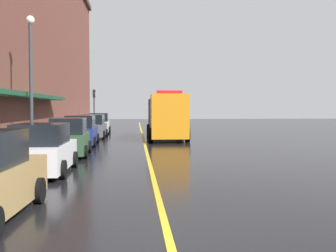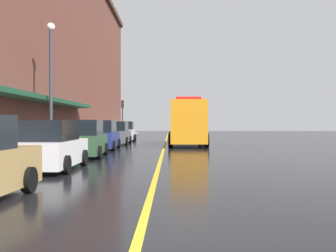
{
  "view_description": "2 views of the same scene",
  "coord_description": "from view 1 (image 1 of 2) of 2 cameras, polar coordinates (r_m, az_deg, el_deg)",
  "views": [
    {
      "loc": [
        -0.6,
        -6.47,
        2.38
      ],
      "look_at": [
        1.22,
        16.55,
        1.36
      ],
      "focal_mm": 44.09,
      "sensor_mm": 36.0,
      "label": 1
    },
    {
      "loc": [
        0.48,
        -5.68,
        1.71
      ],
      "look_at": [
        0.28,
        21.48,
        1.52
      ],
      "focal_mm": 41.98,
      "sensor_mm": 36.0,
      "label": 2
    }
  ],
  "objects": [
    {
      "name": "sidewalk_left",
      "position": [
        32.05,
        -14.59,
        -1.67
      ],
      "size": [
        2.4,
        70.0,
        0.15
      ],
      "primitive_type": "cube",
      "color": "#9E9B93",
      "rests_on": "ground"
    },
    {
      "name": "street_lamp_left",
      "position": [
        22.5,
        -18.43,
        7.55
      ],
      "size": [
        0.44,
        0.44,
        6.94
      ],
      "color": "#33383D",
      "rests_on": "sidewalk_left"
    },
    {
      "name": "traffic_light_near",
      "position": [
        47.82,
        -10.17,
        3.42
      ],
      "size": [
        0.38,
        0.36,
        4.3
      ],
      "color": "#232326",
      "rests_on": "sidewalk_left"
    },
    {
      "name": "utility_truck",
      "position": [
        31.56,
        -0.27,
        1.3
      ],
      "size": [
        2.89,
        9.22,
        3.56
      ],
      "rotation": [
        0.0,
        0.0,
        -1.58
      ],
      "color": "orange",
      "rests_on": "ground"
    },
    {
      "name": "parked_car_1",
      "position": [
        15.64,
        -16.98,
        -3.21
      ],
      "size": [
        2.1,
        4.42,
        1.81
      ],
      "rotation": [
        0.0,
        0.0,
        1.57
      ],
      "color": "silver",
      "rests_on": "ground"
    },
    {
      "name": "lane_center_stripe",
      "position": [
        31.57,
        -3.43,
        -1.79
      ],
      "size": [
        0.16,
        70.0,
        0.01
      ],
      "primitive_type": "cube",
      "color": "gold",
      "rests_on": "ground"
    },
    {
      "name": "parked_car_2",
      "position": [
        20.94,
        -13.49,
        -1.67
      ],
      "size": [
        2.07,
        4.21,
        1.88
      ],
      "rotation": [
        0.0,
        0.0,
        1.61
      ],
      "color": "#2D5133",
      "rests_on": "ground"
    },
    {
      "name": "parked_car_4",
      "position": [
        33.02,
        -10.37,
        -0.14
      ],
      "size": [
        2.15,
        4.34,
        1.86
      ],
      "rotation": [
        0.0,
        0.0,
        1.56
      ],
      "color": "#595B60",
      "rests_on": "ground"
    },
    {
      "name": "parked_car_5",
      "position": [
        38.84,
        -9.48,
        0.28
      ],
      "size": [
        2.13,
        4.17,
        1.89
      ],
      "rotation": [
        0.0,
        0.0,
        1.61
      ],
      "color": "silver",
      "rests_on": "ground"
    },
    {
      "name": "ground_plane",
      "position": [
        31.57,
        -3.43,
        -1.8
      ],
      "size": [
        112.0,
        112.0,
        0.0
      ],
      "primitive_type": "plane",
      "color": "black"
    },
    {
      "name": "parking_meter_0",
      "position": [
        18.04,
        -19.8,
        -1.81
      ],
      "size": [
        0.14,
        0.18,
        1.33
      ],
      "color": "#4C4C51",
      "rests_on": "sidewalk_left"
    },
    {
      "name": "parked_car_3",
      "position": [
        26.73,
        -11.93,
        -0.73
      ],
      "size": [
        2.15,
        4.86,
        1.9
      ],
      "rotation": [
        0.0,
        0.0,
        1.59
      ],
      "color": "navy",
      "rests_on": "ground"
    }
  ]
}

